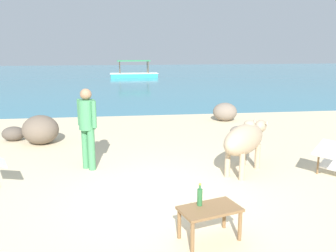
% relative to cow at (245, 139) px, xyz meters
% --- Properties ---
extents(sand_beach, '(18.00, 14.00, 0.04)m').
position_rel_cow_xyz_m(sand_beach, '(-1.74, -1.00, -0.68)').
color(sand_beach, beige).
rests_on(sand_beach, ground).
extents(water_surface, '(60.00, 36.00, 0.03)m').
position_rel_cow_xyz_m(water_surface, '(-1.74, 21.00, -0.70)').
color(water_surface, teal).
rests_on(water_surface, ground).
extents(cow, '(1.46, 1.56, 1.01)m').
position_rel_cow_xyz_m(cow, '(0.00, 0.00, 0.00)').
color(cow, tan).
rests_on(cow, sand_beach).
extents(low_bench_table, '(0.85, 0.64, 0.44)m').
position_rel_cow_xyz_m(low_bench_table, '(-1.28, -2.36, -0.30)').
color(low_bench_table, brown).
rests_on(low_bench_table, sand_beach).
extents(bottle, '(0.07, 0.07, 0.30)m').
position_rel_cow_xyz_m(bottle, '(-1.39, -2.27, -0.11)').
color(bottle, '#2D6B38').
rests_on(bottle, low_bench_table).
extents(deck_chair_far, '(0.93, 0.87, 0.68)m').
position_rel_cow_xyz_m(deck_chair_far, '(1.56, -0.49, -0.28)').
color(deck_chair_far, brown).
rests_on(deck_chair_far, sand_beach).
extents(person_standing, '(0.39, 0.38, 1.62)m').
position_rel_cow_xyz_m(person_standing, '(-3.02, 0.58, 0.28)').
color(person_standing, '#428956').
rests_on(person_standing, sand_beach).
extents(shore_rock_large, '(1.24, 1.27, 0.72)m').
position_rel_cow_xyz_m(shore_rock_large, '(-4.37, 2.66, -0.30)').
color(shore_rock_large, '#6B5B4C').
rests_on(shore_rock_large, sand_beach).
extents(shore_rock_medium, '(0.57, 0.47, 0.29)m').
position_rel_cow_xyz_m(shore_rock_medium, '(0.82, 2.70, -0.52)').
color(shore_rock_medium, gray).
rests_on(shore_rock_medium, sand_beach).
extents(shore_rock_small, '(0.59, 0.46, 0.37)m').
position_rel_cow_xyz_m(shore_rock_small, '(-5.14, 3.05, -0.48)').
color(shore_rock_small, brown).
rests_on(shore_rock_small, sand_beach).
extents(shore_rock_flat, '(0.89, 0.81, 0.59)m').
position_rel_cow_xyz_m(shore_rock_flat, '(1.02, 4.76, -0.37)').
color(shore_rock_flat, gray).
rests_on(shore_rock_flat, sand_beach).
extents(boat_teal, '(3.71, 1.29, 1.29)m').
position_rel_cow_xyz_m(boat_teal, '(-1.29, 21.67, -0.41)').
color(boat_teal, teal).
rests_on(boat_teal, water_surface).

